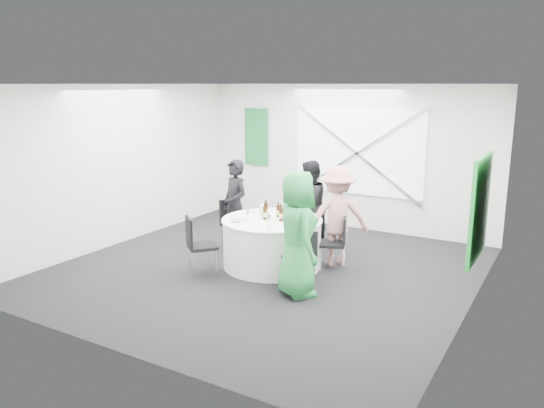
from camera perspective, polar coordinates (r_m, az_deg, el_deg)
The scene contains 50 objects.
floor at distance 8.25m, azimuth -0.71°, elevation -7.06°, with size 6.00×6.00×0.00m, color black.
ceiling at distance 7.76m, azimuth -0.77°, elevation 12.79°, with size 6.00×6.00×0.00m, color silver.
wall_back at distance 10.53m, azimuth 7.75°, elevation 5.04°, with size 6.00×6.00×0.00m, color silver.
wall_front at distance 5.59m, azimuth -16.81°, elevation -2.28°, with size 6.00×6.00×0.00m, color silver.
wall_left at distance 9.75m, azimuth -16.05°, elevation 4.04°, with size 6.00×6.00×0.00m, color silver.
wall_right at distance 6.86m, azimuth 21.26°, elevation 0.13°, with size 6.00×6.00×0.00m, color silver.
window_panel at distance 10.37m, azimuth 9.21°, elevation 5.43°, with size 2.60×0.03×1.60m, color white.
window_brace_a at distance 10.34m, azimuth 9.13°, elevation 5.41°, with size 0.05×0.05×3.16m, color silver.
window_brace_b at distance 10.34m, azimuth 9.13°, elevation 5.41°, with size 0.05×0.05×3.16m, color silver.
green_banner at distance 11.37m, azimuth -1.71°, elevation 7.24°, with size 0.55×0.04×1.20m, color #125D29.
green_sign at distance 7.49m, azimuth 21.44°, elevation -0.44°, with size 0.05×1.20×1.40m, color #17802A.
banquet_table at distance 8.29m, azimuth 0.00°, elevation -4.18°, with size 1.56×1.56×0.76m.
chair_back at distance 9.20m, azimuth 2.66°, elevation -1.49°, with size 0.46×0.47×0.91m.
chair_back_left at distance 9.28m, azimuth -4.34°, elevation -1.69°, with size 0.51×0.50×0.83m.
chair_back_right at distance 8.18m, azimuth 7.04°, elevation -3.74°, with size 0.50×0.49×0.84m.
chair_front_right at distance 7.36m, azimuth 3.21°, elevation -5.54°, with size 0.54×0.54×0.84m.
chair_front_left at distance 7.96m, azimuth -8.09°, elevation -3.98°, with size 0.57×0.57×0.89m.
person_man_back_left at distance 9.04m, azimuth -3.99°, elevation -0.14°, with size 0.57×0.37×1.57m, color black.
person_man_back at distance 9.14m, azimuth 4.01°, elevation -0.09°, with size 0.75×0.41×1.54m, color black.
person_woman_pink at distance 8.31m, azimuth 7.00°, elevation -1.31°, with size 1.02×0.47×1.58m, color tan.
person_woman_green at distance 7.08m, azimuth 2.74°, elevation -3.23°, with size 0.83×0.54×1.70m, color #268E42.
plate_back at distance 8.62m, azimuth 1.34°, elevation -0.84°, with size 0.25×0.25×0.01m.
plate_back_left at distance 8.67m, azimuth -1.73°, elevation -0.78°, with size 0.28×0.28×0.01m.
plate_back_right at distance 8.16m, azimuth 3.74°, elevation -1.60°, with size 0.25×0.25×0.04m.
plate_front_right at distance 7.68m, azimuth 2.16°, elevation -2.50°, with size 0.28×0.28×0.04m.
plate_front_left at distance 8.16m, azimuth -3.50°, elevation -1.66°, with size 0.29×0.29×0.01m.
napkin at distance 8.05m, azimuth -3.78°, elevation -1.61°, with size 0.19×0.12×0.05m, color white.
beer_bottle_a at distance 8.30m, azimuth -0.65°, elevation -0.69°, with size 0.06×0.06×0.28m.
beer_bottle_b at distance 8.30m, azimuth 0.67°, elevation -0.78°, with size 0.06×0.06×0.25m.
beer_bottle_c at distance 8.04m, azimuth 0.96°, elevation -1.14°, with size 0.06×0.06×0.27m.
beer_bottle_d at distance 8.13m, azimuth -0.78°, elevation -1.00°, with size 0.06×0.06×0.27m.
green_water_bottle at distance 8.11m, azimuth 1.37°, elevation -0.93°, with size 0.08×0.08×0.30m.
clear_water_bottle at distance 8.25m, azimuth -1.05°, elevation -0.78°, with size 0.08×0.08×0.27m.
wine_glass_a at distance 7.88m, azimuth 2.23°, elevation -1.29°, with size 0.07×0.07×0.17m.
wine_glass_b at distance 8.06m, azimuth -2.64°, elevation -0.96°, with size 0.07×0.07×0.17m.
wine_glass_c at distance 8.42m, azimuth 2.26°, elevation -0.36°, with size 0.07×0.07×0.17m.
wine_glass_d at distance 7.77m, azimuth -0.31°, elevation -1.47°, with size 0.07×0.07×0.17m.
wine_glass_e at distance 8.27m, azimuth 2.55°, elevation -0.61°, with size 0.07×0.07×0.17m.
wine_glass_f at distance 8.04m, azimuth 2.29°, elevation -1.00°, with size 0.07×0.07×0.17m.
wine_glass_g at distance 8.49m, azimuth -0.47°, elevation -0.25°, with size 0.07×0.07×0.17m.
fork_a at distance 8.59m, azimuth 2.75°, elevation -0.95°, with size 0.01×0.15×0.01m, color silver.
knife_a at distance 8.73m, azimuth 1.04°, elevation -0.71°, with size 0.01×0.15×0.01m, color silver.
fork_b at distance 7.63m, azimuth -0.01°, elevation -2.70°, with size 0.01×0.15×0.01m, color silver.
knife_b at distance 7.72m, azimuth 2.30°, elevation -2.51°, with size 0.01×0.15×0.01m, color silver.
fork_c at distance 8.25m, azimuth -3.99°, elevation -1.54°, with size 0.01×0.15×0.01m, color silver.
knife_c at distance 7.97m, azimuth -3.77°, elevation -2.04°, with size 0.01×0.15×0.01m, color silver.
fork_d at distance 8.00m, azimuth 3.84°, elevation -1.99°, with size 0.01×0.15×0.01m, color silver.
knife_d at distance 8.33m, azimuth 3.87°, elevation -1.40°, with size 0.01×0.15×0.01m, color silver.
fork_e at distance 8.74m, azimuth -0.51°, elevation -0.69°, with size 0.01×0.15×0.01m, color silver.
knife_e at distance 8.55m, azimuth -2.98°, elevation -1.00°, with size 0.01×0.15×0.01m, color silver.
Camera 1 is at (4.00, -6.64, 2.80)m, focal length 35.00 mm.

